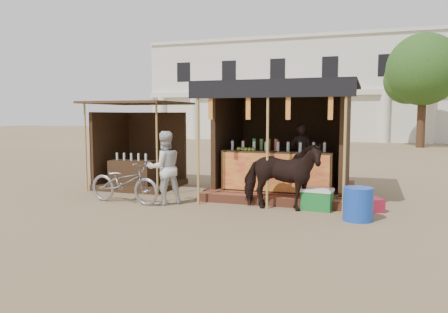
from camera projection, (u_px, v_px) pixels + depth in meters
ground at (197, 221)px, 8.32m from camera, size 120.00×120.00×0.00m
main_stall at (284, 155)px, 11.06m from camera, size 3.60×3.61×2.78m
secondary_stall at (136, 157)px, 12.30m from camera, size 2.40×2.40×2.38m
cow at (281, 176)px, 9.24m from camera, size 1.73×0.79×1.46m
motorbike at (124, 182)px, 10.01m from camera, size 1.91×0.84×0.97m
bystander at (164, 168)px, 9.86m from camera, size 1.02×1.02×1.66m
blue_barrel at (358, 204)px, 8.36m from camera, size 0.69×0.69×0.64m
red_crate at (371, 205)px, 9.19m from camera, size 0.55×0.55×0.28m
cooler at (317, 199)px, 9.31m from camera, size 0.68×0.50×0.46m
background_building at (309, 92)px, 36.82m from camera, size 26.00×7.45×8.18m
tree at (420, 72)px, 26.91m from camera, size 4.50×4.40×7.00m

